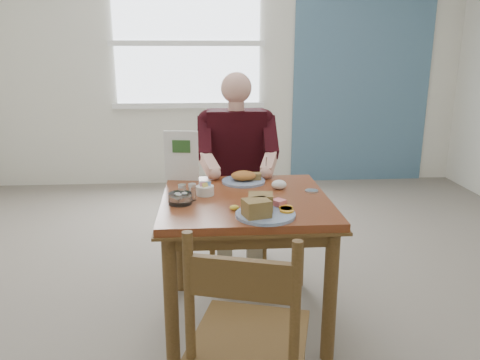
{
  "coord_description": "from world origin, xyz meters",
  "views": [
    {
      "loc": [
        -0.2,
        -2.42,
        1.52
      ],
      "look_at": [
        -0.03,
        0.0,
        0.85
      ],
      "focal_mm": 35.0,
      "sensor_mm": 36.0,
      "label": 1
    }
  ],
  "objects": [
    {
      "name": "lemon_wedge",
      "position": [
        -0.07,
        -0.21,
        0.76
      ],
      "size": [
        0.06,
        0.05,
        0.03
      ],
      "primitive_type": "ellipsoid",
      "rotation": [
        0.0,
        0.0,
        -0.43
      ],
      "color": "yellow",
      "rests_on": "table"
    },
    {
      "name": "caddy",
      "position": [
        -0.22,
        0.06,
        0.78
      ],
      "size": [
        0.1,
        0.1,
        0.07
      ],
      "color": "white",
      "rests_on": "table"
    },
    {
      "name": "table",
      "position": [
        0.0,
        0.0,
        0.64
      ],
      "size": [
        0.92,
        0.92,
        0.75
      ],
      "color": "maroon",
      "rests_on": "ground"
    },
    {
      "name": "window",
      "position": [
        -0.4,
        2.97,
        1.6
      ],
      "size": [
        1.72,
        0.04,
        1.42
      ],
      "color": "white",
      "rests_on": "wall_back"
    },
    {
      "name": "floor",
      "position": [
        0.0,
        0.0,
        0.0
      ],
      "size": [
        6.0,
        6.0,
        0.0
      ],
      "primitive_type": "plane",
      "color": "slate",
      "rests_on": "ground"
    },
    {
      "name": "diner",
      "position": [
        0.0,
        0.71,
        0.81
      ],
      "size": [
        0.53,
        0.56,
        1.39
      ],
      "color": "gray",
      "rests_on": "chair_far"
    },
    {
      "name": "near_plate",
      "position": [
        0.06,
        -0.3,
        0.79
      ],
      "size": [
        0.33,
        0.33,
        0.1
      ],
      "color": "white",
      "rests_on": "table"
    },
    {
      "name": "napkin",
      "position": [
        0.21,
        0.14,
        0.78
      ],
      "size": [
        0.09,
        0.08,
        0.05
      ],
      "primitive_type": "ellipsoid",
      "rotation": [
        0.0,
        0.0,
        -0.14
      ],
      "color": "white",
      "rests_on": "table"
    },
    {
      "name": "far_plate",
      "position": [
        0.02,
        0.3,
        0.78
      ],
      "size": [
        0.28,
        0.28,
        0.07
      ],
      "color": "white",
      "rests_on": "table"
    },
    {
      "name": "wall_back",
      "position": [
        0.0,
        3.0,
        1.4
      ],
      "size": [
        5.5,
        0.0,
        5.5
      ],
      "primitive_type": "plane",
      "rotation": [
        1.57,
        0.0,
        0.0
      ],
      "color": "silver",
      "rests_on": "ground"
    },
    {
      "name": "menu",
      "position": [
        -0.36,
        0.38,
        0.91
      ],
      "size": [
        0.21,
        0.05,
        0.31
      ],
      "color": "white",
      "rests_on": "table"
    },
    {
      "name": "creamer",
      "position": [
        -0.35,
        -0.09,
        0.78
      ],
      "size": [
        0.16,
        0.16,
        0.06
      ],
      "color": "white",
      "rests_on": "table"
    },
    {
      "name": "accent_panel",
      "position": [
        1.6,
        2.98,
        1.4
      ],
      "size": [
        1.6,
        0.02,
        2.8
      ],
      "primitive_type": "cube",
      "color": "#486B86",
      "rests_on": "ground"
    },
    {
      "name": "chair_near",
      "position": [
        -0.06,
        -0.91,
        0.48
      ],
      "size": [
        0.52,
        0.52,
        0.95
      ],
      "color": "brown",
      "rests_on": "ground"
    },
    {
      "name": "metal_dish",
      "position": [
        0.38,
        0.07,
        0.75
      ],
      "size": [
        0.09,
        0.09,
        0.01
      ],
      "primitive_type": "cylinder",
      "rotation": [
        0.0,
        0.0,
        -0.3
      ],
      "color": "silver",
      "rests_on": "table"
    },
    {
      "name": "chair_far",
      "position": [
        0.0,
        0.8,
        0.48
      ],
      "size": [
        0.42,
        0.42,
        0.95
      ],
      "color": "brown",
      "rests_on": "ground"
    },
    {
      "name": "shakers",
      "position": [
        -0.31,
        -0.04,
        0.8
      ],
      "size": [
        0.1,
        0.06,
        0.09
      ],
      "color": "white",
      "rests_on": "table"
    }
  ]
}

